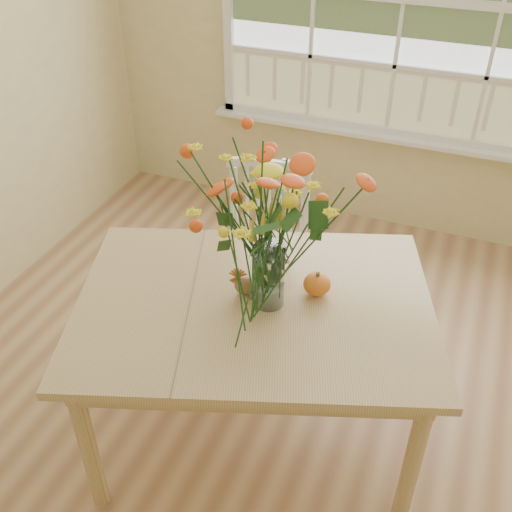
% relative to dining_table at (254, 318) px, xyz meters
% --- Properties ---
extents(floor, '(4.00, 4.50, 0.01)m').
position_rel_dining_table_xyz_m(floor, '(0.14, -0.19, -0.70)').
color(floor, '#A2744E').
rests_on(floor, ground).
extents(wall_back, '(4.00, 0.02, 2.70)m').
position_rel_dining_table_xyz_m(wall_back, '(0.14, 2.06, 0.66)').
color(wall_back, beige).
rests_on(wall_back, floor).
extents(window, '(2.42, 0.12, 1.74)m').
position_rel_dining_table_xyz_m(window, '(0.14, 2.02, 0.84)').
color(window, silver).
rests_on(window, wall_back).
extents(dining_table, '(1.73, 1.47, 0.79)m').
position_rel_dining_table_xyz_m(dining_table, '(0.00, 0.00, 0.00)').
color(dining_table, tan).
rests_on(dining_table, floor).
extents(windsor_chair, '(0.51, 0.49, 0.96)m').
position_rel_dining_table_xyz_m(windsor_chair, '(-0.24, 0.75, -0.16)').
color(windsor_chair, white).
rests_on(windsor_chair, floor).
extents(flower_vase, '(0.59, 0.59, 0.70)m').
position_rel_dining_table_xyz_m(flower_vase, '(0.06, 0.02, 0.51)').
color(flower_vase, white).
rests_on(flower_vase, dining_table).
extents(pumpkin, '(0.12, 0.12, 0.09)m').
position_rel_dining_table_xyz_m(pumpkin, '(0.22, 0.15, 0.14)').
color(pumpkin, orange).
rests_on(pumpkin, dining_table).
extents(turkey_figurine, '(0.11, 0.09, 0.12)m').
position_rel_dining_table_xyz_m(turkey_figurine, '(-0.05, 0.03, 0.14)').
color(turkey_figurine, '#CCB78C').
rests_on(turkey_figurine, dining_table).
extents(dark_gourd, '(0.13, 0.11, 0.06)m').
position_rel_dining_table_xyz_m(dark_gourd, '(-0.04, 0.25, 0.12)').
color(dark_gourd, '#38160F').
rests_on(dark_gourd, dining_table).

